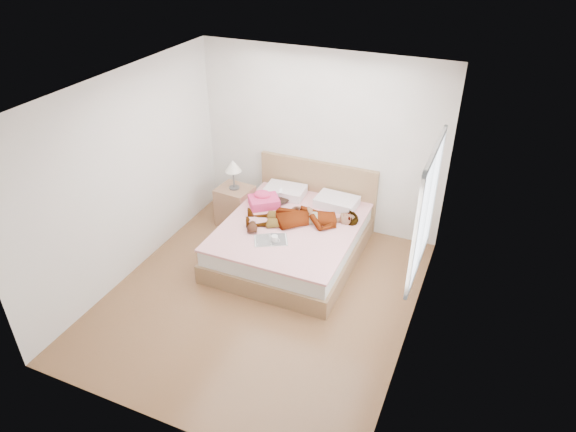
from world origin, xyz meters
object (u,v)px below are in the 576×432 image
object	(u,v)px
magazine	(271,240)
coffee_mug	(275,239)
nightstand	(235,203)
phone	(281,191)
bed	(293,236)
towel	(264,200)
woman	(303,215)
plush_toy	(252,227)

from	to	relation	value
magazine	coffee_mug	world-z (taller)	coffee_mug
magazine	nightstand	bearing A→B (deg)	137.97
phone	nightstand	xyz separation A→B (m)	(-0.72, -0.07, -0.33)
bed	magazine	distance (m)	0.60
bed	towel	distance (m)	0.68
woman	towel	world-z (taller)	towel
woman	nightstand	xyz separation A→B (m)	(-1.22, 0.33, -0.27)
bed	phone	bearing A→B (deg)	130.60
phone	nightstand	distance (m)	0.80
coffee_mug	plush_toy	distance (m)	0.40
bed	nightstand	xyz separation A→B (m)	(-1.11, 0.38, 0.07)
woman	coffee_mug	size ratio (longest dim) A/B	11.82
bed	coffee_mug	size ratio (longest dim) A/B	16.08
towel	woman	bearing A→B (deg)	-15.52
plush_toy	coffee_mug	bearing A→B (deg)	-17.43
plush_toy	nightstand	size ratio (longest dim) A/B	0.22
coffee_mug	phone	bearing A→B (deg)	109.83
bed	magazine	world-z (taller)	bed
woman	towel	xyz separation A→B (m)	(-0.67, 0.19, -0.02)
phone	nightstand	bearing A→B (deg)	162.58
coffee_mug	plush_toy	size ratio (longest dim) A/B	0.56
towel	nightstand	world-z (taller)	nightstand
nightstand	phone	bearing A→B (deg)	5.55
plush_toy	bed	bearing A→B (deg)	47.59
towel	nightstand	size ratio (longest dim) A/B	0.49
plush_toy	nightstand	xyz separation A→B (m)	(-0.71, 0.82, -0.22)
magazine	nightstand	size ratio (longest dim) A/B	0.47
bed	nightstand	distance (m)	1.17
phone	magazine	bearing A→B (deg)	-96.27
magazine	plush_toy	bearing A→B (deg)	161.88
coffee_mug	bed	bearing A→B (deg)	87.80
magazine	plush_toy	world-z (taller)	plush_toy
magazine	plush_toy	xyz separation A→B (m)	(-0.31, 0.10, 0.05)
coffee_mug	nightstand	bearing A→B (deg)	139.24
phone	plush_toy	xyz separation A→B (m)	(-0.02, -0.89, -0.11)
woman	plush_toy	xyz separation A→B (m)	(-0.52, -0.49, -0.04)
towel	nightstand	xyz separation A→B (m)	(-0.55, 0.14, -0.25)
phone	magazine	xyz separation A→B (m)	(0.30, -0.99, -0.16)
woman	towel	size ratio (longest dim) A/B	2.93
towel	plush_toy	distance (m)	0.69
phone	towel	xyz separation A→B (m)	(-0.17, -0.21, -0.08)
magazine	coffee_mug	distance (m)	0.08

